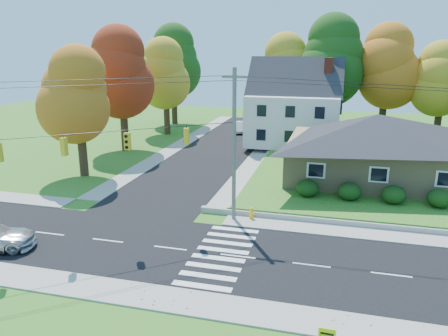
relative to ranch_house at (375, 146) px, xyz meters
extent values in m
plane|color=#3D7923|center=(-8.00, -16.00, -3.27)|extent=(120.00, 120.00, 0.00)
cube|color=black|center=(-8.00, -16.00, -3.26)|extent=(90.00, 8.00, 0.02)
cube|color=black|center=(-16.00, 10.00, -3.25)|extent=(8.00, 44.00, 0.02)
cube|color=#9C9A90|center=(-8.00, -11.00, -3.23)|extent=(90.00, 2.00, 0.08)
cube|color=#9C9A90|center=(-8.00, -21.00, -3.23)|extent=(90.00, 2.00, 0.08)
cube|color=#3D7923|center=(5.00, 5.00, -3.02)|extent=(30.00, 30.00, 0.50)
cube|color=tan|center=(0.00, 0.00, -1.17)|extent=(14.00, 10.00, 3.20)
pyramid|color=#26262B|center=(0.00, 0.00, 1.53)|extent=(14.60, 10.60, 2.20)
cube|color=silver|center=(-8.00, 12.00, 0.03)|extent=(10.00, 8.00, 5.60)
pyramid|color=#26262B|center=(-8.00, 12.00, 4.03)|extent=(10.40, 8.40, 2.40)
cube|color=brown|center=(-4.50, 12.00, 2.03)|extent=(0.90, 0.90, 9.60)
ellipsoid|color=#163A10|center=(-5.00, -6.20, -2.13)|extent=(1.70, 1.70, 1.27)
ellipsoid|color=#163A10|center=(-2.00, -6.20, -2.13)|extent=(1.70, 1.70, 1.27)
ellipsoid|color=#163A10|center=(1.00, -6.20, -2.13)|extent=(1.70, 1.70, 1.27)
ellipsoid|color=#163A10|center=(4.00, -6.20, -2.13)|extent=(1.70, 1.70, 1.27)
cylinder|color=#666059|center=(-9.50, -10.80, 1.73)|extent=(0.26, 0.26, 10.00)
cube|color=#666059|center=(-9.50, -10.80, 6.13)|extent=(1.60, 0.12, 0.12)
cube|color=gold|center=(-17.50, -17.20, 2.68)|extent=(0.26, 0.34, 1.00)
cube|color=gold|center=(-14.80, -15.05, 2.68)|extent=(0.34, 0.26, 1.00)
cube|color=gold|center=(-12.00, -12.80, 2.68)|extent=(0.26, 0.34, 1.00)
cylinder|color=black|center=(-16.00, -16.00, 3.33)|extent=(13.02, 10.43, 0.04)
cylinder|color=#3F2A19|center=(-10.00, 18.00, -0.07)|extent=(0.80, 0.80, 5.40)
sphere|color=#B49422|center=(-10.00, 18.00, 3.83)|extent=(6.72, 6.72, 6.72)
sphere|color=#B49422|center=(-10.00, 18.00, 5.51)|extent=(5.91, 5.91, 5.91)
sphere|color=#B49422|center=(-10.00, 18.00, 7.19)|extent=(5.11, 5.11, 5.11)
cylinder|color=#3F2A19|center=(-4.00, 17.00, 0.38)|extent=(0.86, 0.86, 6.30)
sphere|color=#1E4A14|center=(-4.00, 17.00, 4.93)|extent=(7.84, 7.84, 7.84)
sphere|color=#1E4A14|center=(-4.00, 17.00, 6.89)|extent=(6.90, 6.90, 6.90)
sphere|color=#1E4A14|center=(-4.00, 17.00, 8.85)|extent=(5.96, 5.96, 5.96)
cylinder|color=#3F2A19|center=(2.00, 18.00, 0.16)|extent=(0.83, 0.83, 5.85)
sphere|color=#C1661A|center=(2.00, 18.00, 4.38)|extent=(7.28, 7.28, 7.28)
sphere|color=#C1661A|center=(2.00, 18.00, 6.20)|extent=(6.41, 6.41, 6.41)
sphere|color=#C1661A|center=(2.00, 18.00, 8.02)|extent=(5.53, 5.53, 5.53)
cylinder|color=#3F2A19|center=(8.00, 17.00, -0.29)|extent=(0.77, 0.77, 4.95)
sphere|color=#B49422|center=(8.00, 17.00, 3.28)|extent=(6.16, 6.16, 6.16)
sphere|color=#B49422|center=(8.00, 17.00, 4.82)|extent=(5.42, 5.42, 5.42)
sphere|color=#B49422|center=(8.00, 17.00, 6.36)|extent=(4.68, 4.68, 4.68)
cylinder|color=#3F2A19|center=(-25.00, -4.00, -0.79)|extent=(0.77, 0.77, 4.95)
sphere|color=#C1661A|center=(-25.00, -4.00, 2.78)|extent=(6.16, 6.16, 6.16)
sphere|color=#C1661A|center=(-25.00, -4.00, 4.32)|extent=(5.42, 5.42, 5.42)
sphere|color=#C1661A|center=(-25.00, -4.00, 5.86)|extent=(4.68, 4.68, 4.68)
cylinder|color=#3F2A19|center=(-26.00, 6.00, -0.34)|extent=(0.83, 0.83, 5.85)
sphere|color=maroon|center=(-26.00, 6.00, 3.88)|extent=(7.28, 7.28, 7.28)
sphere|color=maroon|center=(-26.00, 6.00, 5.70)|extent=(6.41, 6.41, 6.41)
sphere|color=maroon|center=(-26.00, 6.00, 7.52)|extent=(5.53, 5.53, 5.53)
cylinder|color=#3F2A19|center=(-25.00, 16.00, -0.57)|extent=(0.80, 0.80, 5.40)
sphere|color=#B49422|center=(-25.00, 16.00, 3.33)|extent=(6.72, 6.72, 6.72)
sphere|color=#B49422|center=(-25.00, 16.00, 5.01)|extent=(5.91, 5.91, 5.91)
sphere|color=#B49422|center=(-25.00, 16.00, 6.69)|extent=(5.11, 5.11, 5.11)
cylinder|color=#3F2A19|center=(-27.00, 24.00, -0.12)|extent=(0.86, 0.86, 6.30)
sphere|color=#1E4A14|center=(-27.00, 24.00, 4.43)|extent=(7.84, 7.84, 7.84)
sphere|color=#1E4A14|center=(-27.00, 24.00, 6.39)|extent=(6.90, 6.90, 6.90)
sphere|color=#1E4A14|center=(-27.00, 24.00, 8.35)|extent=(5.96, 5.96, 5.96)
imported|color=silver|center=(-15.80, 19.52, -2.53)|extent=(2.47, 4.59, 1.44)
cylinder|color=yellow|center=(-8.36, -10.47, -3.21)|extent=(0.37, 0.37, 0.10)
cylinder|color=yellow|center=(-8.36, -10.47, -2.91)|extent=(0.25, 0.25, 0.56)
sphere|color=yellow|center=(-8.36, -10.47, -2.57)|extent=(0.27, 0.27, 0.27)
cylinder|color=yellow|center=(-8.36, -10.47, -2.80)|extent=(0.47, 0.29, 0.12)
cube|color=yellow|center=(-3.02, -22.50, -2.66)|extent=(0.66, 0.05, 0.44)
camera|label=1|loc=(-3.19, -37.41, 7.93)|focal=35.00mm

